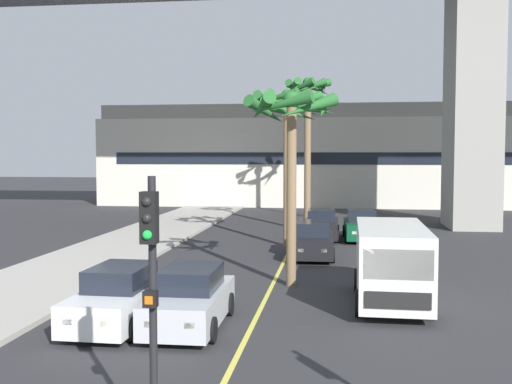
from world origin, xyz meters
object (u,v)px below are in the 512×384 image
object	(u,v)px
car_queue_third	(313,241)
car_queue_fourth	(119,298)
car_queue_front	(361,226)
car_queue_second	(190,300)
palm_tree_mid_median	(308,107)
palm_tree_near_median	(291,125)
car_queue_fifth	(322,226)
traffic_light_median_near	(151,277)
delivery_van	(391,262)
palm_tree_far_median	(308,121)
palm_tree_farthest_median	(287,115)

from	to	relation	value
car_queue_third	car_queue_fourth	size ratio (longest dim) A/B	1.00
car_queue_front	car_queue_second	size ratio (longest dim) A/B	1.01
car_queue_fourth	palm_tree_mid_median	distance (m)	21.88
palm_tree_near_median	car_queue_fifth	bearing A→B (deg)	86.27
traffic_light_median_near	palm_tree_mid_median	bearing A→B (deg)	87.96
car_queue_front	car_queue_fifth	distance (m)	2.08
car_queue_fifth	delivery_van	distance (m)	14.07
car_queue_fifth	traffic_light_median_near	size ratio (longest dim) A/B	0.98
car_queue_fifth	palm_tree_far_median	world-z (taller)	palm_tree_far_median
palm_tree_mid_median	car_queue_front	bearing A→B (deg)	-48.34
car_queue_front	palm_tree_near_median	bearing A→B (deg)	-103.66
car_queue_front	traffic_light_median_near	xyz separation A→B (m)	(-3.99, -23.81, 1.99)
car_queue_fourth	traffic_light_median_near	bearing A→B (deg)	-65.98
traffic_light_median_near	palm_tree_near_median	world-z (taller)	palm_tree_near_median
car_queue_second	delivery_van	size ratio (longest dim) A/B	0.78
car_queue_fourth	traffic_light_median_near	world-z (taller)	traffic_light_median_near
delivery_van	traffic_light_median_near	size ratio (longest dim) A/B	1.26
car_queue_fourth	traffic_light_median_near	size ratio (longest dim) A/B	0.98
car_queue_third	palm_tree_far_median	world-z (taller)	palm_tree_far_median
car_queue_third	palm_tree_mid_median	bearing A→B (deg)	94.42
traffic_light_median_near	palm_tree_farthest_median	xyz separation A→B (m)	(0.28, 21.03, 3.68)
delivery_van	palm_tree_mid_median	world-z (taller)	palm_tree_mid_median
palm_tree_near_median	palm_tree_mid_median	xyz separation A→B (m)	(-0.17, 15.08, 1.70)
car_queue_second	palm_tree_farthest_median	world-z (taller)	palm_tree_farthest_median
palm_tree_near_median	palm_tree_farthest_median	xyz separation A→B (m)	(-0.86, 8.91, 0.88)
car_queue_second	delivery_van	distance (m)	6.30
palm_tree_mid_median	palm_tree_far_median	bearing A→B (deg)	92.79
palm_tree_far_median	palm_tree_mid_median	bearing A→B (deg)	-87.21
car_queue_fifth	palm_tree_mid_median	bearing A→B (deg)	105.27
palm_tree_near_median	delivery_van	bearing A→B (deg)	-34.36
car_queue_third	delivery_van	world-z (taller)	delivery_van
traffic_light_median_near	car_queue_front	bearing A→B (deg)	80.50
car_queue_third	car_queue_second	bearing A→B (deg)	-103.82
car_queue_third	car_queue_fourth	world-z (taller)	same
palm_tree_mid_median	car_queue_fourth	bearing A→B (deg)	-100.89
car_queue_third	traffic_light_median_near	bearing A→B (deg)	-95.34
car_queue_fifth	palm_tree_mid_median	xyz separation A→B (m)	(-0.93, 3.42, 6.49)
car_queue_front	car_queue_third	distance (m)	6.26
palm_tree_mid_median	palm_tree_farthest_median	distance (m)	6.27
car_queue_front	palm_tree_far_median	bearing A→B (deg)	106.58
car_queue_second	palm_tree_mid_median	xyz separation A→B (m)	(2.05, 20.43, 6.49)
palm_tree_far_median	car_queue_fourth	bearing A→B (deg)	-97.09
traffic_light_median_near	palm_tree_near_median	distance (m)	12.49
traffic_light_median_near	palm_tree_farthest_median	size ratio (longest dim) A/B	0.55
traffic_light_median_near	palm_tree_mid_median	world-z (taller)	palm_tree_mid_median
car_queue_fourth	palm_tree_far_median	size ratio (longest dim) A/B	0.50
car_queue_second	palm_tree_near_median	distance (m)	7.52
car_queue_fifth	car_queue_front	bearing A→B (deg)	0.85
palm_tree_mid_median	delivery_van	bearing A→B (deg)	-78.96
car_queue_third	car_queue_fifth	bearing A→B (deg)	87.82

